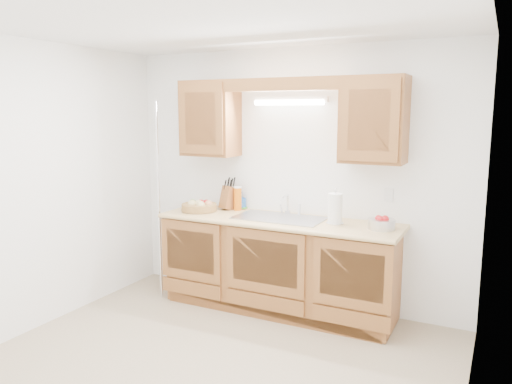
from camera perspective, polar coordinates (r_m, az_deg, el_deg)
The scene contains 17 objects.
room at distance 3.60m, azimuth -5.11°, elevation -1.21°, with size 3.52×3.50×2.50m.
base_cabinets at distance 4.83m, azimuth 2.62°, elevation -8.37°, with size 2.20×0.60×0.86m, color brown.
countertop at distance 4.70m, azimuth 2.58°, elevation -3.30°, with size 2.30×0.63×0.04m, color tan.
upper_cabinet_left at distance 5.11m, azimuth -5.24°, elevation 8.36°, with size 0.55×0.33×0.75m, color brown.
upper_cabinet_right at distance 4.47m, azimuth 13.34°, elevation 8.02°, with size 0.55×0.33×0.75m, color brown.
valance at distance 4.60m, azimuth 2.72°, elevation 12.21°, with size 2.20×0.05×0.12m, color brown.
fluorescent_fixture at distance 4.80m, azimuth 3.83°, elevation 10.37°, with size 0.76×0.08×0.08m.
sink at distance 4.73m, azimuth 2.68°, elevation -3.87°, with size 0.84×0.46×0.36m.
wire_shelf_pole at distance 5.08m, azimuth -11.05°, elevation -1.15°, with size 0.03×0.03×2.00m, color silver.
outlet_plate at distance 4.65m, azimuth 14.92°, elevation -0.36°, with size 0.08×0.01×0.12m, color white.
fruit_basket at distance 5.08m, azimuth -6.50°, elevation -1.62°, with size 0.40×0.40×0.11m.
knife_block at distance 5.13m, azimuth -3.11°, elevation -0.63°, with size 0.18×0.22×0.34m.
orange_canister at distance 5.08m, azimuth -2.11°, elevation -0.74°, with size 0.09×0.09×0.24m.
soap_bottle at distance 5.14m, azimuth -1.76°, elevation -1.00°, with size 0.08×0.08×0.17m, color #2258AC.
sponge at distance 5.16m, azimuth -1.74°, elevation -1.85°, with size 0.12×0.08×0.02m.
paper_towel at distance 4.51m, azimuth 9.03°, elevation -1.92°, with size 0.16×0.16×0.33m.
apple_bowl at distance 4.41m, azimuth 14.16°, elevation -3.48°, with size 0.28×0.28×0.12m.
Camera 1 is at (1.87, -3.01, 1.90)m, focal length 35.00 mm.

